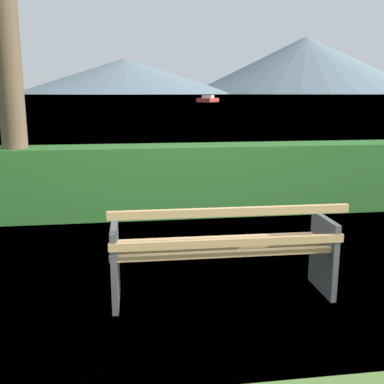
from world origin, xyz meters
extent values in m
plane|color=#567A38|center=(0.00, 0.00, 0.00)|extent=(1400.00, 1400.00, 0.00)
plane|color=slate|center=(0.00, 308.75, 0.00)|extent=(620.00, 620.00, 0.00)
cube|color=tan|center=(0.00, -0.19, 0.45)|extent=(1.90, 0.09, 0.04)
cube|color=tan|center=(0.00, 0.00, 0.45)|extent=(1.90, 0.09, 0.04)
cube|color=tan|center=(0.00, 0.19, 0.45)|extent=(1.90, 0.09, 0.04)
cube|color=tan|center=(0.00, -0.27, 0.57)|extent=(1.90, 0.07, 0.06)
cube|color=tan|center=(0.00, -0.31, 0.84)|extent=(1.90, 0.07, 0.06)
cube|color=#4C4C51|center=(-0.91, -0.01, 0.34)|extent=(0.06, 0.51, 0.68)
cube|color=#4C4C51|center=(0.91, -0.03, 0.34)|extent=(0.06, 0.51, 0.68)
cube|color=#2D6B28|center=(0.00, 2.78, 0.50)|extent=(8.58, 0.66, 1.00)
cylinder|color=brown|center=(-2.27, 2.76, 2.65)|extent=(0.33, 0.33, 5.30)
cube|color=#B2332D|center=(14.68, 82.76, 0.36)|extent=(5.25, 7.33, 0.73)
cube|color=beige|center=(14.68, 82.76, 1.01)|extent=(2.67, 3.01, 0.56)
cone|color=slate|center=(0.00, 565.97, 20.91)|extent=(262.14, 262.14, 41.83)
cone|color=slate|center=(238.46, 598.82, 37.20)|extent=(310.84, 310.84, 74.40)
camera|label=1|loc=(-0.78, -3.63, 1.74)|focal=42.55mm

